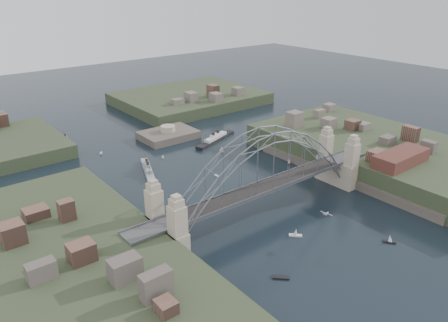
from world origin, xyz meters
TOP-DOWN VIEW (x-y plane):
  - ground at (0.00, 0.00)m, footprint 500.00×500.00m
  - bridge at (0.00, 0.00)m, footprint 84.00×13.80m
  - shore_west at (-57.32, 0.00)m, footprint 50.50×90.00m
  - shore_east at (57.32, 0.00)m, footprint 50.50×90.00m
  - headland_ne at (50.00, 110.00)m, footprint 70.00×55.00m
  - fort_island at (12.00, 70.00)m, footprint 22.00×16.00m
  - wharf_shed at (44.00, -14.00)m, footprint 20.00×8.00m
  - finger_pier at (39.00, -28.00)m, footprint 4.00×22.00m
  - naval_cruiser_near at (-11.35, 45.61)m, footprint 9.27×18.42m
  - naval_cruiser_far at (-23.07, 90.59)m, footprint 5.18×14.46m
  - ocean_liner at (25.13, 55.00)m, footprint 23.68×11.30m
  - aeroplane at (2.75, -19.04)m, footprint 1.85×3.37m
  - small_boat_a at (-14.84, 23.31)m, footprint 1.27×2.30m
  - small_boat_b at (4.77, 27.81)m, footprint 0.87×2.12m
  - small_boat_c at (-1.78, -13.67)m, footprint 3.12×3.16m
  - small_boat_d at (20.14, 44.64)m, footprint 1.31×2.55m
  - small_boat_e at (-28.48, 52.91)m, footprint 3.35×3.96m
  - small_boat_f at (-0.90, 52.99)m, footprint 0.99×1.69m
  - small_boat_g at (14.47, -30.26)m, footprint 2.61×3.13m
  - small_boat_h at (-17.15, 70.83)m, footprint 1.78×2.30m
  - small_boat_i at (31.57, 20.34)m, footprint 2.06×1.78m
  - small_boat_j at (-16.87, -23.34)m, footprint 3.45×3.47m

SIDE VIEW (x-z plane):
  - fort_island at x=12.00m, z-range -5.04..4.36m
  - ground at x=0.00m, z-range 0.00..0.00m
  - small_boat_b at x=4.77m, z-range -0.08..0.38m
  - small_boat_e at x=-28.48m, z-range -0.08..0.38m
  - small_boat_j at x=-16.87m, z-range -0.08..0.38m
  - small_boat_h at x=-17.15m, z-range -0.43..1.00m
  - small_boat_a at x=-14.84m, z-range -0.43..1.00m
  - small_boat_f at x=-0.90m, z-range -0.42..1.01m
  - small_boat_c at x=-1.78m, z-range -0.49..1.89m
  - finger_pier at x=39.00m, z-range 0.00..1.40m
  - small_boat_g at x=14.47m, z-range -0.45..1.93m
  - headland_ne at x=50.00m, z-range -4.00..5.50m
  - naval_cruiser_far at x=-23.07m, z-range -1.67..3.18m
  - small_boat_d at x=20.14m, z-range -0.33..2.04m
  - naval_cruiser_near at x=-11.35m, z-range -1.95..3.70m
  - ocean_liner at x=25.13m, z-range -2.03..3.86m
  - small_boat_i at x=31.57m, z-range -0.26..2.12m
  - shore_west at x=-57.32m, z-range -4.03..7.97m
  - shore_east at x=57.32m, z-range -4.03..7.97m
  - aeroplane at x=2.75m, z-range 7.07..7.56m
  - wharf_shed at x=44.00m, z-range 8.00..12.00m
  - bridge at x=0.00m, z-range 0.02..24.62m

